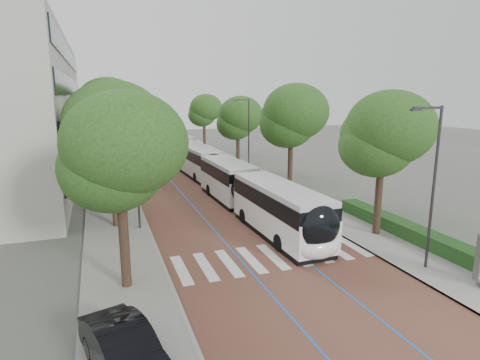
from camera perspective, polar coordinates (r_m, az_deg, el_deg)
name	(u,v)px	position (r m, az deg, el deg)	size (l,w,h in m)	color
ground	(277,265)	(21.25, 5.30, -11.89)	(160.00, 160.00, 0.00)	#51544C
road	(160,155)	(58.78, -11.34, 3.50)	(11.00, 140.00, 0.02)	brown
sidewalk_left	(105,157)	(58.18, -18.67, 3.06)	(4.00, 140.00, 0.12)	gray
sidewalk_right	(210,152)	(60.29, -4.26, 3.97)	(4.00, 140.00, 0.12)	gray
kerb_left	(119,157)	(58.24, -16.80, 3.19)	(0.20, 140.00, 0.14)	gray
kerb_right	(198,153)	(59.82, -6.02, 3.87)	(0.20, 140.00, 0.14)	gray
zebra_crossing	(273,256)	(22.15, 4.67, -10.78)	(10.55, 3.60, 0.01)	silver
lane_line_left	(148,156)	(58.57, -12.89, 3.42)	(0.12, 126.00, 0.01)	#225BAE
lane_line_right	(171,154)	(59.02, -9.80, 3.61)	(0.12, 126.00, 0.01)	#225BAE
hedge	(418,235)	(26.01, 23.98, -7.12)	(1.20, 14.00, 0.80)	#153D17
streetlight_near	(432,176)	(21.19, 25.63, 0.55)	(1.82, 0.20, 8.00)	#313134
streetlight_far	(247,131)	(42.44, 1.02, 7.01)	(1.82, 0.20, 8.00)	#313134
lamp_post_left	(137,167)	(26.03, -14.50, 1.77)	(0.14, 0.14, 8.00)	#313134
trees_left	(104,115)	(44.52, -18.83, 8.80)	(6.48, 60.61, 9.46)	black
trees_right	(261,120)	(41.79, 2.94, 8.58)	(5.74, 47.15, 8.97)	black
lead_bus	(255,196)	(28.14, 2.13, -2.27)	(3.04, 18.46, 3.20)	black
bus_queued_0	(197,161)	(43.14, -6.08, 2.75)	(3.15, 12.51, 3.20)	white
bus_queued_1	(178,145)	(56.58, -8.87, 4.91)	(2.62, 12.42, 3.20)	white
bus_queued_2	(162,136)	(69.16, -10.99, 6.14)	(2.65, 12.42, 3.20)	white
bus_queued_3	(151,130)	(82.12, -12.59, 7.00)	(2.63, 12.42, 3.20)	white
parked_car	(125,351)	(13.88, -16.00, -22.34)	(1.63, 4.67, 1.54)	black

